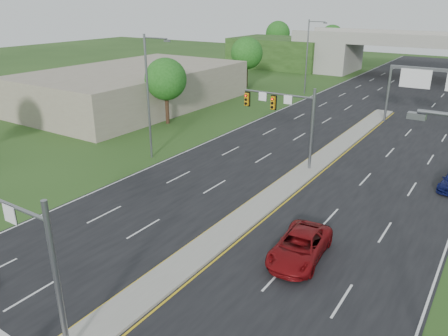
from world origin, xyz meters
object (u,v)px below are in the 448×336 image
sign_gantry (441,82)px  overpass (431,59)px  signal_mast_near (15,239)px  signal_mast_far (287,113)px  car_far_a (300,246)px

sign_gantry → overpass: overpass is taller
sign_gantry → overpass: size_ratio=0.14×
overpass → signal_mast_near: bearing=-91.6°
signal_mast_far → car_far_a: bearing=-61.0°
overpass → sign_gantry: bearing=-79.2°
signal_mast_far → sign_gantry: size_ratio=0.60×
signal_mast_far → sign_gantry: signal_mast_far is taller
overpass → car_far_a: bearing=-85.8°
signal_mast_far → sign_gantry: bearing=65.9°
sign_gantry → car_far_a: 33.44m
sign_gantry → overpass: bearing=100.8°
signal_mast_far → overpass: 55.13m
signal_mast_near → car_far_a: (7.26, 11.90, -3.95)m
car_far_a → signal_mast_far: bearing=113.6°
signal_mast_near → overpass: 80.11m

